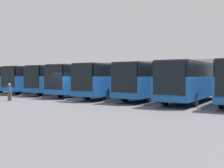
% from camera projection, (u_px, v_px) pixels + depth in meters
% --- Properties ---
extents(ground_plane, '(600.00, 600.00, 0.00)m').
position_uv_depth(ground_plane, '(62.00, 100.00, 25.20)').
color(ground_plane, '#5B5B60').
extents(curb_divider_0, '(1.14, 7.92, 0.15)m').
position_uv_depth(curb_divider_0, '(212.00, 104.00, 21.61)').
color(curb_divider_0, '#B2B2AD').
rests_on(curb_divider_0, ground_plane).
extents(bus_1, '(3.87, 12.30, 3.31)m').
position_uv_depth(bus_1, '(193.00, 80.00, 23.69)').
color(bus_1, '#19519E').
rests_on(bus_1, ground_plane).
extents(curb_divider_1, '(1.14, 7.92, 0.15)m').
position_uv_depth(curb_divider_1, '(162.00, 101.00, 23.54)').
color(curb_divider_1, '#B2B2AD').
rests_on(curb_divider_1, ground_plane).
extents(bus_2, '(3.87, 12.30, 3.31)m').
position_uv_depth(bus_2, '(154.00, 80.00, 26.47)').
color(bus_2, '#19519E').
rests_on(bus_2, ground_plane).
extents(curb_divider_2, '(1.14, 7.92, 0.15)m').
position_uv_depth(curb_divider_2, '(126.00, 99.00, 26.31)').
color(curb_divider_2, '#B2B2AD').
rests_on(curb_divider_2, ground_plane).
extents(bus_3, '(3.87, 12.30, 3.31)m').
position_uv_depth(bus_3, '(117.00, 79.00, 28.48)').
color(bus_3, '#19519E').
rests_on(bus_3, ground_plane).
extents(curb_divider_3, '(1.14, 7.92, 0.15)m').
position_uv_depth(curb_divider_3, '(91.00, 97.00, 28.33)').
color(curb_divider_3, '#B2B2AD').
rests_on(curb_divider_3, ground_plane).
extents(bus_4, '(3.87, 12.30, 3.31)m').
position_uv_depth(bus_4, '(91.00, 79.00, 31.18)').
color(bus_4, '#19519E').
rests_on(bus_4, ground_plane).
extents(curb_divider_4, '(1.14, 7.92, 0.15)m').
position_uv_depth(curb_divider_4, '(67.00, 95.00, 31.02)').
color(curb_divider_4, '#B2B2AD').
rests_on(curb_divider_4, ground_plane).
extents(bus_5, '(3.87, 12.30, 3.31)m').
position_uv_depth(bus_5, '(69.00, 79.00, 33.98)').
color(bus_5, '#19519E').
rests_on(bus_5, ground_plane).
extents(curb_divider_5, '(1.14, 7.92, 0.15)m').
position_uv_depth(curb_divider_5, '(47.00, 93.00, 33.82)').
color(curb_divider_5, '#B2B2AD').
rests_on(curb_divider_5, ground_plane).
extents(bus_6, '(3.87, 12.30, 3.31)m').
position_uv_depth(bus_6, '(46.00, 78.00, 36.24)').
color(bus_6, '#19519E').
rests_on(bus_6, ground_plane).
extents(curb_divider_6, '(1.14, 7.92, 0.15)m').
position_uv_depth(curb_divider_6, '(26.00, 92.00, 36.08)').
color(curb_divider_6, '#B2B2AD').
rests_on(curb_divider_6, ground_plane).
extents(bus_7, '(3.87, 12.30, 3.31)m').
position_uv_depth(bus_7, '(29.00, 78.00, 38.77)').
color(bus_7, '#19519E').
rests_on(bus_7, ground_plane).
extents(pedestrian, '(0.48, 0.48, 1.56)m').
position_uv_depth(pedestrian, '(10.00, 91.00, 24.83)').
color(pedestrian, brown).
rests_on(pedestrian, ground_plane).
extents(station_building, '(42.67, 13.82, 4.45)m').
position_uv_depth(station_building, '(181.00, 75.00, 45.78)').
color(station_building, beige).
rests_on(station_building, ground_plane).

